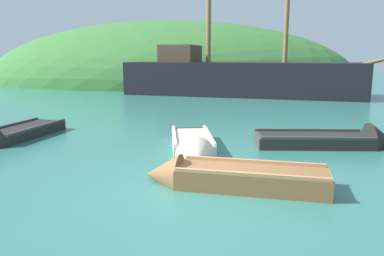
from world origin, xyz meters
TOP-DOWN VIEW (x-y plane):
  - ground_plane at (0.00, 0.00)m, footprint 120.00×120.00m
  - shore_hill at (-5.43, 31.14)m, footprint 36.15×23.98m
  - sailing_ship at (1.29, 17.90)m, footprint 17.51×6.65m
  - rowboat_outer_left at (3.78, 4.09)m, footprint 3.96×1.47m
  - rowboat_near_dock at (-0.18, 2.99)m, footprint 1.55×3.30m
  - rowboat_far at (0.73, 0.45)m, footprint 3.62×1.35m
  - rowboat_outer_right at (-5.76, 3.79)m, footprint 1.63×3.61m

SIDE VIEW (x-z plane):
  - ground_plane at x=0.00m, z-range 0.00..0.00m
  - shore_hill at x=-5.43m, z-range -5.88..5.88m
  - rowboat_outer_right at x=-5.76m, z-range -0.45..0.64m
  - rowboat_outer_left at x=3.78m, z-range -0.47..0.67m
  - rowboat_near_dock at x=-0.18m, z-range -0.39..0.60m
  - rowboat_far at x=0.73m, z-range -0.32..0.59m
  - sailing_ship at x=1.29m, z-range -4.87..6.46m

